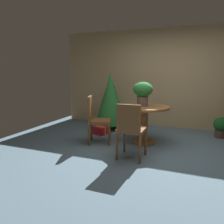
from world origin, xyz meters
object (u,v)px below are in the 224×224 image
at_px(gift_box_red, 101,130).
at_px(wooden_chair_near, 131,128).
at_px(gift_box_cream, 133,129).
at_px(holiday_tree, 111,99).
at_px(potted_plant, 221,127).
at_px(flower_vase, 143,91).
at_px(wooden_chair_left, 96,117).
at_px(round_dining_table, 144,116).

bearing_deg(gift_box_red, wooden_chair_near, -47.74).
bearing_deg(gift_box_red, gift_box_cream, 35.14).
height_order(wooden_chair_near, holiday_tree, holiday_tree).
bearing_deg(potted_plant, gift_box_red, -164.08).
relative_size(wooden_chair_near, gift_box_red, 2.73).
bearing_deg(wooden_chair_near, flower_vase, 92.14).
height_order(gift_box_cream, potted_plant, potted_plant).
bearing_deg(potted_plant, wooden_chair_left, -151.12).
xyz_separation_m(wooden_chair_left, gift_box_cream, (0.49, 1.07, -0.47)).
height_order(wooden_chair_left, holiday_tree, holiday_tree).
height_order(flower_vase, gift_box_cream, flower_vase).
xyz_separation_m(round_dining_table, gift_box_cream, (-0.44, 0.73, -0.51)).
bearing_deg(gift_box_cream, holiday_tree, 167.95).
distance_m(gift_box_cream, potted_plant, 2.00).
xyz_separation_m(gift_box_red, potted_plant, (2.63, 0.75, 0.16)).
bearing_deg(holiday_tree, potted_plant, 3.23).
bearing_deg(wooden_chair_near, gift_box_cream, 104.71).
relative_size(round_dining_table, gift_box_cream, 2.87).
bearing_deg(round_dining_table, potted_plant, 33.66).
height_order(wooden_chair_left, gift_box_red, wooden_chair_left).
bearing_deg(flower_vase, gift_box_cream, 119.01).
distance_m(round_dining_table, gift_box_cream, 1.00).
bearing_deg(gift_box_red, holiday_tree, 88.25).
bearing_deg(round_dining_table, wooden_chair_left, -160.00).
relative_size(wooden_chair_near, potted_plant, 2.04).
height_order(holiday_tree, gift_box_red, holiday_tree).
height_order(flower_vase, wooden_chair_near, flower_vase).
xyz_separation_m(flower_vase, potted_plant, (1.57, 1.02, -0.82)).
bearing_deg(wooden_chair_left, flower_vase, 20.92).
height_order(round_dining_table, wooden_chair_left, wooden_chair_left).
relative_size(flower_vase, gift_box_cream, 1.35).
bearing_deg(gift_box_cream, gift_box_red, -144.86).
height_order(wooden_chair_near, gift_box_cream, wooden_chair_near).
bearing_deg(wooden_chair_left, round_dining_table, 20.00).
distance_m(holiday_tree, gift_box_cream, 0.97).
relative_size(round_dining_table, flower_vase, 2.13).
relative_size(wooden_chair_left, gift_box_cream, 2.70).
distance_m(wooden_chair_left, wooden_chair_near, 1.11).
bearing_deg(holiday_tree, gift_box_red, -91.75).
height_order(flower_vase, potted_plant, flower_vase).
xyz_separation_m(wooden_chair_near, gift_box_cream, (-0.44, 1.68, -0.48)).
bearing_deg(wooden_chair_near, holiday_tree, 120.83).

